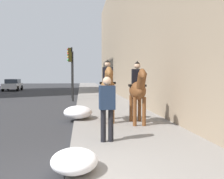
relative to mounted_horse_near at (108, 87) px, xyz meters
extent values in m
cube|color=gray|center=(-5.31, -0.55, -1.37)|extent=(120.00, 3.64, 0.12)
ellipsoid|color=brown|center=(0.08, 0.00, -0.04)|extent=(1.53, 0.64, 0.66)
cylinder|color=brown|center=(-0.38, -0.14, -0.77)|extent=(0.13, 0.13, 1.07)
cylinder|color=brown|center=(-0.36, 0.18, -0.77)|extent=(0.13, 0.13, 1.07)
cylinder|color=brown|center=(0.52, -0.19, -0.77)|extent=(0.13, 0.13, 1.07)
cylinder|color=brown|center=(0.54, 0.13, -0.77)|extent=(0.13, 0.13, 1.07)
cylinder|color=brown|center=(-0.69, 0.04, 0.31)|extent=(0.65, 0.31, 0.68)
ellipsoid|color=brown|center=(-0.90, 0.05, 0.56)|extent=(0.64, 0.25, 0.49)
cylinder|color=black|center=(0.79, -0.04, -0.14)|extent=(0.29, 0.11, 0.55)
cube|color=black|center=(0.13, -0.01, 0.14)|extent=(0.47, 0.62, 0.08)
cube|color=black|center=(0.13, -0.01, 0.46)|extent=(0.30, 0.39, 0.55)
sphere|color=#D8AD8C|center=(0.13, -0.01, 0.85)|extent=(0.22, 0.22, 0.22)
cone|color=black|center=(0.13, -0.01, 0.97)|extent=(0.21, 0.21, 0.10)
ellipsoid|color=brown|center=(-0.50, -1.02, -0.11)|extent=(1.53, 0.63, 0.66)
cylinder|color=brown|center=(-0.96, -1.16, -0.81)|extent=(0.13, 0.13, 1.00)
cylinder|color=brown|center=(-0.94, -0.84, -0.81)|extent=(0.13, 0.13, 1.00)
cylinder|color=brown|center=(-0.06, -1.20, -0.81)|extent=(0.13, 0.13, 1.00)
cylinder|color=brown|center=(-0.04, -0.88, -0.81)|extent=(0.13, 0.13, 1.00)
cylinder|color=brown|center=(-1.27, -0.98, 0.23)|extent=(0.65, 0.31, 0.68)
ellipsoid|color=brown|center=(-1.48, -0.97, 0.48)|extent=(0.64, 0.25, 0.49)
cylinder|color=black|center=(0.21, -1.06, -0.21)|extent=(0.29, 0.11, 0.55)
cube|color=black|center=(-0.45, -1.02, 0.07)|extent=(0.47, 0.62, 0.08)
cube|color=black|center=(-0.45, -1.02, 0.38)|extent=(0.30, 0.39, 0.55)
sphere|color=#D8AD8C|center=(-0.45, -1.02, 0.78)|extent=(0.22, 0.22, 0.22)
cone|color=black|center=(-0.45, -1.02, 0.90)|extent=(0.21, 0.21, 0.10)
cylinder|color=black|center=(-2.95, 0.42, -0.88)|extent=(0.14, 0.14, 0.85)
cylinder|color=black|center=(-2.94, 0.22, -0.88)|extent=(0.14, 0.14, 0.85)
cube|color=#1E2D47|center=(-2.94, 0.32, -0.15)|extent=(0.29, 0.42, 0.62)
sphere|color=#D8AD8C|center=(-2.94, 0.32, 0.28)|extent=(0.22, 0.22, 0.22)
cube|color=silver|center=(23.59, 9.39, -0.81)|extent=(4.03, 1.81, 0.60)
cube|color=#262D38|center=(23.83, 9.39, -0.25)|extent=(2.17, 1.55, 0.52)
cylinder|color=black|center=(22.39, 8.50, -1.11)|extent=(0.65, 0.24, 0.64)
cylinder|color=black|center=(22.34, 10.20, -1.11)|extent=(0.65, 0.24, 0.64)
cylinder|color=black|center=(24.85, 8.57, -1.11)|extent=(0.65, 0.24, 0.64)
cylinder|color=black|center=(24.80, 10.27, -1.11)|extent=(0.65, 0.24, 0.64)
cylinder|color=black|center=(9.32, 1.58, 0.37)|extent=(0.12, 0.12, 3.60)
cube|color=#2D280C|center=(9.32, 1.76, 1.77)|extent=(0.20, 0.24, 0.70)
sphere|color=red|center=(9.32, 1.89, 1.99)|extent=(0.14, 0.14, 0.14)
sphere|color=orange|center=(9.32, 1.89, 1.77)|extent=(0.14, 0.14, 0.14)
sphere|color=green|center=(9.32, 1.89, 1.55)|extent=(0.14, 0.14, 0.14)
cylinder|color=black|center=(11.96, 1.73, 0.66)|extent=(0.12, 0.12, 4.18)
cube|color=#2D280C|center=(11.96, 1.91, 2.35)|extent=(0.20, 0.24, 0.70)
sphere|color=red|center=(11.96, 2.04, 2.57)|extent=(0.14, 0.14, 0.14)
sphere|color=orange|center=(11.96, 2.04, 2.35)|extent=(0.14, 0.14, 0.14)
sphere|color=green|center=(11.96, 2.04, 2.13)|extent=(0.14, 0.14, 0.14)
ellipsoid|color=white|center=(-4.96, 1.12, -1.12)|extent=(1.11, 0.86, 0.38)
ellipsoid|color=white|center=(0.85, 1.12, -1.05)|extent=(1.49, 1.14, 0.52)
camera|label=1|loc=(-9.63, 0.99, 0.41)|focal=41.65mm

